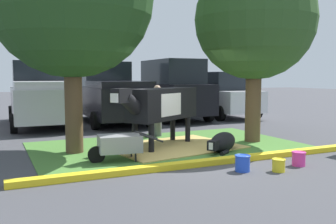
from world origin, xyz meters
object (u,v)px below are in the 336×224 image
suv_black (172,90)px  sedan_blue (221,95)px  cow_holstein (161,105)px  shade_tree_right (255,20)px  bucket_blue (242,163)px  pickup_truck_black (110,94)px  wheelbarrow (119,144)px  bucket_pink (299,158)px  person_handler (157,109)px  pickup_truck_maroon (40,96)px  bucket_yellow (279,165)px  calf_lying (222,142)px

suv_black → sedan_blue: 2.45m
cow_holstein → sedan_blue: (5.50, 5.66, -0.13)m
shade_tree_right → sedan_blue: bearing=64.7°
cow_holstein → bucket_blue: size_ratio=8.87×
pickup_truck_black → suv_black: size_ratio=1.17×
wheelbarrow → bucket_pink: bearing=-30.7°
sedan_blue → person_handler: bearing=-140.6°
bucket_pink → pickup_truck_maroon: pickup_truck_maroon is taller
bucket_yellow → suv_black: bearing=77.4°
person_handler → bucket_pink: person_handler is taller
bucket_pink → bucket_blue: bearing=174.9°
shade_tree_right → bucket_yellow: shade_tree_right is taller
person_handler → bucket_blue: person_handler is taller
calf_lying → pickup_truck_maroon: bearing=115.2°
calf_lying → wheelbarrow: (-2.60, 0.07, 0.15)m
calf_lying → person_handler: bearing=100.0°
person_handler → bucket_yellow: size_ratio=5.88×
suv_black → cow_holstein: bearing=-118.2°
pickup_truck_maroon → suv_black: 5.33m
shade_tree_right → person_handler: 3.80m
calf_lying → person_handler: (-0.50, 2.83, 0.60)m
person_handler → bucket_pink: (1.14, -4.68, -0.68)m
suv_black → sedan_blue: suv_black is taller
cow_holstein → calf_lying: size_ratio=2.27×
wheelbarrow → pickup_truck_black: bearing=75.2°
shade_tree_right → wheelbarrow: size_ratio=3.10×
cow_holstein → bucket_yellow: (1.07, -3.22, -0.98)m
cow_holstein → suv_black: bearing=61.8°
pickup_truck_black → wheelbarrow: bearing=-104.8°
calf_lying → wheelbarrow: size_ratio=0.77×
person_handler → pickup_truck_black: bearing=94.1°
person_handler → wheelbarrow: 3.50m
suv_black → wheelbarrow: bearing=-123.7°
shade_tree_right → wheelbarrow: bearing=-169.3°
shade_tree_right → person_handler: bearing=136.1°
calf_lying → shade_tree_right: bearing=28.8°
cow_holstein → bucket_yellow: cow_holstein is taller
shade_tree_right → bucket_yellow: size_ratio=18.82×
shade_tree_right → pickup_truck_black: shade_tree_right is taller
person_handler → pickup_truck_black: 4.12m
pickup_truck_black → sedan_blue: pickup_truck_black is taller
calf_lying → bucket_yellow: bearing=-91.8°
pickup_truck_maroon → sedan_blue: (7.75, -0.37, -0.13)m
bucket_yellow → bucket_pink: bearing=15.8°
bucket_pink → sedan_blue: sedan_blue is taller
bucket_yellow → sedan_blue: (4.43, 8.88, 0.85)m
shade_tree_right → wheelbarrow: (-4.16, -0.79, -2.97)m
shade_tree_right → cow_holstein: bearing=173.5°
shade_tree_right → calf_lying: size_ratio=4.02×
bucket_blue → pickup_truck_black: bearing=90.7°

